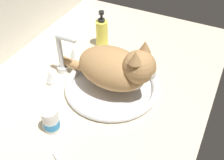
% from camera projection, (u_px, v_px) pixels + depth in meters
% --- Properties ---
extents(countertop, '(1.20, 0.83, 0.03)m').
position_uv_depth(countertop, '(101.00, 82.00, 1.08)').
color(countertop, beige).
rests_on(countertop, ground).
extents(backsplash_wall, '(1.20, 0.02, 0.42)m').
position_uv_depth(backsplash_wall, '(5.00, 15.00, 1.10)').
color(backsplash_wall, silver).
rests_on(backsplash_wall, ground).
extents(sink_basin, '(0.36, 0.36, 0.03)m').
position_uv_depth(sink_basin, '(112.00, 86.00, 1.03)').
color(sink_basin, white).
rests_on(sink_basin, countertop).
extents(faucet, '(0.19, 0.10, 0.18)m').
position_uv_depth(faucet, '(62.00, 58.00, 1.06)').
color(faucet, silver).
rests_on(faucet, countertop).
extents(cat, '(0.19, 0.39, 0.20)m').
position_uv_depth(cat, '(118.00, 68.00, 0.96)').
color(cat, tan).
rests_on(cat, sink_basin).
extents(soap_pump_bottle, '(0.05, 0.05, 0.17)m').
position_uv_depth(soap_pump_bottle, '(102.00, 32.00, 1.21)').
color(soap_pump_bottle, '#E5DB4C').
rests_on(soap_pump_bottle, countertop).
extents(pill_bottle, '(0.05, 0.05, 0.09)m').
position_uv_depth(pill_bottle, '(51.00, 121.00, 0.87)').
color(pill_bottle, white).
rests_on(pill_bottle, countertop).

